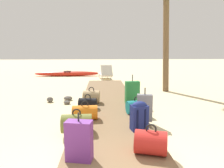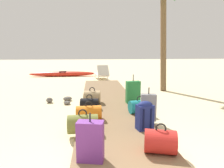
{
  "view_description": "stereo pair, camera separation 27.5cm",
  "coord_description": "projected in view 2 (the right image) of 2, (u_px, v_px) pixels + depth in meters",
  "views": [
    {
      "loc": [
        -0.22,
        -1.6,
        1.62
      ],
      "look_at": [
        0.14,
        4.73,
        0.55
      ],
      "focal_mm": 32.37,
      "sensor_mm": 36.0,
      "label": 1
    },
    {
      "loc": [
        -0.49,
        -1.58,
        1.62
      ],
      "look_at": [
        0.14,
        4.73,
        0.55
      ],
      "focal_mm": 32.37,
      "sensor_mm": 36.0,
      "label": 2
    }
  ],
  "objects": [
    {
      "name": "duffel_bag_tan",
      "position": [
        92.0,
        97.0,
        5.92
      ],
      "size": [
        0.5,
        0.4,
        0.48
      ],
      "color": "tan",
      "rests_on": "boardwalk"
    },
    {
      "name": "rock_left_near",
      "position": [
        67.0,
        103.0,
        6.07
      ],
      "size": [
        0.27,
        0.26,
        0.1
      ],
      "primitive_type": "ellipsoid",
      "rotation": [
        0.0,
        0.0,
        1.14
      ],
      "color": "#5B5651",
      "rests_on": "ground"
    },
    {
      "name": "duffel_bag_red",
      "position": [
        160.0,
        141.0,
        3.04
      ],
      "size": [
        0.55,
        0.48,
        0.47
      ],
      "color": "red",
      "rests_on": "boardwalk"
    },
    {
      "name": "suitcase_purple",
      "position": [
        90.0,
        141.0,
        2.81
      ],
      "size": [
        0.4,
        0.26,
        0.7
      ],
      "color": "#6B2D84",
      "rests_on": "boardwalk"
    },
    {
      "name": "duffel_bag_orange",
      "position": [
        89.0,
        113.0,
        4.49
      ],
      "size": [
        0.57,
        0.34,
        0.43
      ],
      "color": "orange",
      "rests_on": "boardwalk"
    },
    {
      "name": "ground_plane",
      "position": [
        112.0,
        113.0,
        5.24
      ],
      "size": [
        60.0,
        60.0,
        0.0
      ],
      "primitive_type": "plane",
      "color": "beige"
    },
    {
      "name": "rock_left_mid",
      "position": [
        49.0,
        100.0,
        6.27
      ],
      "size": [
        0.27,
        0.27,
        0.16
      ],
      "primitive_type": "ellipsoid",
      "rotation": [
        0.0,
        0.0,
        2.56
      ],
      "color": "#5B5651",
      "rests_on": "ground"
    },
    {
      "name": "duffel_bag_olive",
      "position": [
        83.0,
        124.0,
        3.78
      ],
      "size": [
        0.58,
        0.37,
        0.46
      ],
      "color": "olive",
      "rests_on": "boardwalk"
    },
    {
      "name": "suitcase_green",
      "position": [
        133.0,
        92.0,
        5.91
      ],
      "size": [
        0.43,
        0.23,
        0.84
      ],
      "color": "#237538",
      "rests_on": "boardwalk"
    },
    {
      "name": "duffel_bag_teal",
      "position": [
        140.0,
        107.0,
        4.98
      ],
      "size": [
        0.56,
        0.41,
        0.43
      ],
      "color": "#197A7F",
      "rests_on": "boardwalk"
    },
    {
      "name": "rock_left_far",
      "position": [
        68.0,
        99.0,
        6.52
      ],
      "size": [
        0.3,
        0.27,
        0.14
      ],
      "primitive_type": "ellipsoid",
      "rotation": [
        0.0,
        0.0,
        1.67
      ],
      "color": "#5B5651",
      "rests_on": "ground"
    },
    {
      "name": "boardwalk",
      "position": [
        109.0,
        103.0,
        6.08
      ],
      "size": [
        1.62,
        8.6,
        0.08
      ],
      "primitive_type": "cube",
      "color": "brown",
      "rests_on": "ground"
    },
    {
      "name": "backpack_navy",
      "position": [
        145.0,
        115.0,
        3.92
      ],
      "size": [
        0.35,
        0.28,
        0.57
      ],
      "color": "navy",
      "rests_on": "boardwalk"
    },
    {
      "name": "suitcase_grey",
      "position": [
        148.0,
        107.0,
        4.44
      ],
      "size": [
        0.35,
        0.22,
        0.74
      ],
      "color": "slate",
      "rests_on": "boardwalk"
    },
    {
      "name": "lounge_chair",
      "position": [
        102.0,
        74.0,
        11.17
      ],
      "size": [
        0.82,
        1.58,
        0.82
      ],
      "color": "white",
      "rests_on": "ground"
    },
    {
      "name": "kayak",
      "position": [
        63.0,
        74.0,
        12.52
      ],
      "size": [
        4.04,
        0.54,
        0.32
      ],
      "color": "red",
      "rests_on": "ground"
    },
    {
      "name": "duffel_bag_black",
      "position": [
        89.0,
        104.0,
        5.33
      ],
      "size": [
        0.5,
        0.34,
        0.39
      ],
      "color": "black",
      "rests_on": "boardwalk"
    }
  ]
}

